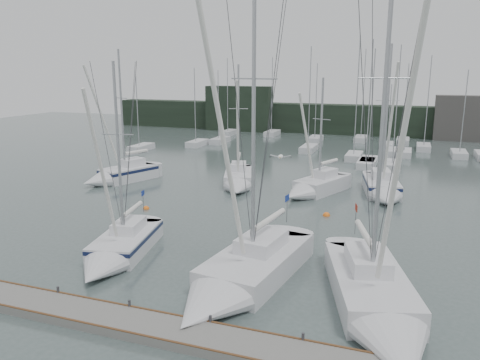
{
  "coord_description": "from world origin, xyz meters",
  "views": [
    {
      "loc": [
        9.29,
        -20.53,
        10.86
      ],
      "look_at": [
        0.07,
        5.0,
        4.45
      ],
      "focal_mm": 35.0,
      "sensor_mm": 36.0,
      "label": 1
    }
  ],
  "objects_px": {
    "sailboat_near_left": "(116,252)",
    "sailboat_mid_a": "(117,175)",
    "sailboat_mid_c": "(312,188)",
    "sailboat_near_center": "(236,281)",
    "buoy_b": "(326,216)",
    "sailboat_near_right": "(380,309)",
    "sailboat_mid_d": "(383,190)",
    "sailboat_mid_b": "(238,181)",
    "buoy_c": "(146,209)"
  },
  "relations": [
    {
      "from": "sailboat_mid_a",
      "to": "sailboat_mid_b",
      "type": "height_order",
      "value": "sailboat_mid_a"
    },
    {
      "from": "sailboat_near_right",
      "to": "sailboat_mid_c",
      "type": "bearing_deg",
      "value": 92.68
    },
    {
      "from": "sailboat_mid_c",
      "to": "buoy_b",
      "type": "xyz_separation_m",
      "value": [
        2.25,
        -5.71,
        -0.6
      ]
    },
    {
      "from": "sailboat_mid_c",
      "to": "sailboat_mid_d",
      "type": "bearing_deg",
      "value": 34.96
    },
    {
      "from": "sailboat_near_right",
      "to": "buoy_b",
      "type": "distance_m",
      "value": 15.53
    },
    {
      "from": "sailboat_near_right",
      "to": "buoy_c",
      "type": "xyz_separation_m",
      "value": [
        -18.74,
        11.64,
        -0.63
      ]
    },
    {
      "from": "sailboat_near_center",
      "to": "sailboat_near_right",
      "type": "relative_size",
      "value": 1.0
    },
    {
      "from": "sailboat_near_right",
      "to": "sailboat_mid_b",
      "type": "distance_m",
      "value": 25.19
    },
    {
      "from": "sailboat_near_left",
      "to": "sailboat_near_center",
      "type": "height_order",
      "value": "sailboat_near_center"
    },
    {
      "from": "sailboat_mid_a",
      "to": "sailboat_near_left",
      "type": "bearing_deg",
      "value": -34.66
    },
    {
      "from": "sailboat_mid_d",
      "to": "sailboat_mid_c",
      "type": "bearing_deg",
      "value": -178.35
    },
    {
      "from": "sailboat_near_left",
      "to": "sailboat_mid_a",
      "type": "bearing_deg",
      "value": 112.65
    },
    {
      "from": "sailboat_near_left",
      "to": "sailboat_mid_c",
      "type": "bearing_deg",
      "value": 55.79
    },
    {
      "from": "buoy_b",
      "to": "buoy_c",
      "type": "xyz_separation_m",
      "value": [
        -13.92,
        -3.12,
        0.0
      ]
    },
    {
      "from": "sailboat_mid_c",
      "to": "sailboat_near_center",
      "type": "bearing_deg",
      "value": -67.06
    },
    {
      "from": "sailboat_mid_d",
      "to": "buoy_c",
      "type": "height_order",
      "value": "sailboat_mid_d"
    },
    {
      "from": "sailboat_mid_a",
      "to": "sailboat_mid_c",
      "type": "bearing_deg",
      "value": 26.64
    },
    {
      "from": "sailboat_near_right",
      "to": "sailboat_mid_d",
      "type": "bearing_deg",
      "value": 76.44
    },
    {
      "from": "sailboat_mid_b",
      "to": "buoy_c",
      "type": "height_order",
      "value": "sailboat_mid_b"
    },
    {
      "from": "sailboat_mid_d",
      "to": "buoy_b",
      "type": "relative_size",
      "value": 25.37
    },
    {
      "from": "sailboat_mid_c",
      "to": "sailboat_mid_a",
      "type": "bearing_deg",
      "value": -152.09
    },
    {
      "from": "sailboat_mid_a",
      "to": "buoy_b",
      "type": "distance_m",
      "value": 21.75
    },
    {
      "from": "sailboat_mid_d",
      "to": "buoy_c",
      "type": "xyz_separation_m",
      "value": [
        -17.66,
        -10.14,
        -0.65
      ]
    },
    {
      "from": "sailboat_mid_b",
      "to": "sailboat_mid_c",
      "type": "distance_m",
      "value": 7.16
    },
    {
      "from": "sailboat_mid_a",
      "to": "sailboat_mid_c",
      "type": "height_order",
      "value": "sailboat_mid_a"
    },
    {
      "from": "sailboat_near_center",
      "to": "sailboat_near_left",
      "type": "bearing_deg",
      "value": 178.15
    },
    {
      "from": "sailboat_near_center",
      "to": "sailboat_mid_a",
      "type": "relative_size",
      "value": 1.3
    },
    {
      "from": "sailboat_near_center",
      "to": "sailboat_mid_b",
      "type": "bearing_deg",
      "value": 117.9
    },
    {
      "from": "sailboat_near_right",
      "to": "sailboat_mid_a",
      "type": "height_order",
      "value": "sailboat_near_right"
    },
    {
      "from": "sailboat_near_left",
      "to": "sailboat_near_right",
      "type": "relative_size",
      "value": 0.69
    },
    {
      "from": "sailboat_mid_b",
      "to": "sailboat_mid_d",
      "type": "distance_m",
      "value": 13.18
    },
    {
      "from": "sailboat_near_center",
      "to": "buoy_b",
      "type": "xyz_separation_m",
      "value": [
        2.12,
        14.25,
        -0.62
      ]
    },
    {
      "from": "sailboat_near_center",
      "to": "sailboat_mid_c",
      "type": "xyz_separation_m",
      "value": [
        -0.14,
        19.95,
        -0.02
      ]
    },
    {
      "from": "sailboat_near_center",
      "to": "sailboat_near_right",
      "type": "distance_m",
      "value": 6.96
    },
    {
      "from": "sailboat_near_right",
      "to": "buoy_b",
      "type": "relative_size",
      "value": 32.48
    },
    {
      "from": "sailboat_mid_d",
      "to": "sailboat_near_left",
      "type": "bearing_deg",
      "value": -135.52
    },
    {
      "from": "sailboat_mid_a",
      "to": "buoy_c",
      "type": "relative_size",
      "value": 27.38
    },
    {
      "from": "sailboat_near_left",
      "to": "sailboat_mid_d",
      "type": "xyz_separation_m",
      "value": [
        13.8,
        19.87,
        0.09
      ]
    },
    {
      "from": "sailboat_near_right",
      "to": "sailboat_mid_a",
      "type": "bearing_deg",
      "value": 128.14
    },
    {
      "from": "buoy_c",
      "to": "sailboat_mid_d",
      "type": "bearing_deg",
      "value": 29.86
    },
    {
      "from": "sailboat_near_center",
      "to": "sailboat_mid_a",
      "type": "distance_m",
      "value": 26.48
    },
    {
      "from": "sailboat_mid_b",
      "to": "sailboat_near_left",
      "type": "bearing_deg",
      "value": -110.33
    },
    {
      "from": "sailboat_near_left",
      "to": "sailboat_mid_d",
      "type": "distance_m",
      "value": 24.19
    },
    {
      "from": "sailboat_near_center",
      "to": "sailboat_mid_a",
      "type": "height_order",
      "value": "sailboat_near_center"
    },
    {
      "from": "sailboat_mid_c",
      "to": "buoy_c",
      "type": "relative_size",
      "value": 22.07
    },
    {
      "from": "buoy_c",
      "to": "sailboat_mid_a",
      "type": "bearing_deg",
      "value": 136.74
    },
    {
      "from": "sailboat_mid_a",
      "to": "sailboat_mid_b",
      "type": "bearing_deg",
      "value": 31.32
    },
    {
      "from": "sailboat_mid_b",
      "to": "sailboat_mid_d",
      "type": "height_order",
      "value": "sailboat_mid_d"
    },
    {
      "from": "sailboat_near_center",
      "to": "buoy_b",
      "type": "height_order",
      "value": "sailboat_near_center"
    },
    {
      "from": "sailboat_mid_a",
      "to": "sailboat_mid_d",
      "type": "relative_size",
      "value": 0.98
    }
  ]
}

